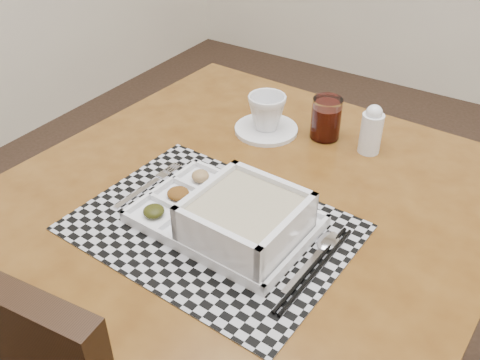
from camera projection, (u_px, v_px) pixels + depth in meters
name	position (u px, v px, depth m)	size (l,w,h in m)	color
dining_table	(251.00, 219.00, 1.11)	(0.98, 0.98, 0.70)	#4F2C0E
placemat	(213.00, 227.00, 0.98)	(0.49, 0.36, 0.00)	#A3A3AA
serving_tray	(239.00, 221.00, 0.94)	(0.33, 0.24, 0.09)	white
fork	(150.00, 184.00, 1.09)	(0.03, 0.19, 0.00)	silver
spoon	(325.00, 245.00, 0.93)	(0.04, 0.18, 0.01)	silver
chopsticks	(315.00, 268.00, 0.89)	(0.03, 0.24, 0.01)	black
saucer	(266.00, 129.00, 1.27)	(0.15, 0.15, 0.01)	white
cup	(267.00, 112.00, 1.24)	(0.09, 0.09, 0.08)	white
juice_glass	(326.00, 120.00, 1.22)	(0.07, 0.07, 0.10)	white
creamer_bottle	(371.00, 130.00, 1.16)	(0.05, 0.05, 0.12)	white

